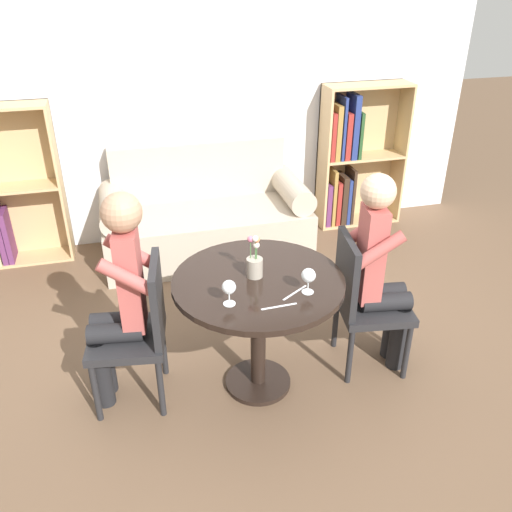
% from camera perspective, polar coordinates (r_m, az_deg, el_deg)
% --- Properties ---
extents(ground_plane, '(16.00, 16.00, 0.00)m').
position_cam_1_polar(ground_plane, '(3.44, 0.22, -13.25)').
color(ground_plane, brown).
extents(back_wall, '(5.20, 0.05, 2.70)m').
position_cam_1_polar(back_wall, '(4.82, -6.84, 17.29)').
color(back_wall, silver).
rests_on(back_wall, ground_plane).
extents(round_table, '(0.96, 0.96, 0.76)m').
position_cam_1_polar(round_table, '(3.07, 0.24, -4.79)').
color(round_table, black).
rests_on(round_table, ground_plane).
extents(couch, '(1.74, 0.80, 0.92)m').
position_cam_1_polar(couch, '(4.75, -5.34, 3.92)').
color(couch, '#B7A893').
rests_on(couch, ground_plane).
extents(bookshelf_right, '(0.80, 0.28, 1.33)m').
position_cam_1_polar(bookshelf_right, '(5.26, 9.87, 9.98)').
color(bookshelf_right, tan).
rests_on(bookshelf_right, ground_plane).
extents(chair_left, '(0.48, 0.48, 0.90)m').
position_cam_1_polar(chair_left, '(3.13, -12.24, -7.35)').
color(chair_left, '#232326').
rests_on(chair_left, ground_plane).
extents(chair_right, '(0.48, 0.48, 0.90)m').
position_cam_1_polar(chair_right, '(3.37, 11.21, -4.37)').
color(chair_right, '#232326').
rests_on(chair_right, ground_plane).
extents(person_left, '(0.45, 0.38, 1.30)m').
position_cam_1_polar(person_left, '(3.03, -14.23, -4.19)').
color(person_left, black).
rests_on(person_left, ground_plane).
extents(person_right, '(0.45, 0.38, 1.29)m').
position_cam_1_polar(person_right, '(3.29, 13.02, -1.59)').
color(person_right, black).
rests_on(person_right, ground_plane).
extents(wine_glass_left, '(0.07, 0.07, 0.14)m').
position_cam_1_polar(wine_glass_left, '(2.73, -2.87, -3.39)').
color(wine_glass_left, white).
rests_on(wine_glass_left, round_table).
extents(wine_glass_right, '(0.08, 0.08, 0.14)m').
position_cam_1_polar(wine_glass_right, '(2.84, 5.55, -2.13)').
color(wine_glass_right, white).
rests_on(wine_glass_right, round_table).
extents(flower_vase, '(0.09, 0.09, 0.25)m').
position_cam_1_polar(flower_vase, '(2.97, -0.14, -0.73)').
color(flower_vase, '#9E9384').
rests_on(flower_vase, round_table).
extents(knife_left_setting, '(0.19, 0.02, 0.00)m').
position_cam_1_polar(knife_left_setting, '(2.77, 2.44, -5.32)').
color(knife_left_setting, silver).
rests_on(knife_left_setting, round_table).
extents(fork_left_setting, '(0.17, 0.11, 0.00)m').
position_cam_1_polar(fork_left_setting, '(2.88, 4.11, -3.87)').
color(fork_left_setting, silver).
rests_on(fork_left_setting, round_table).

